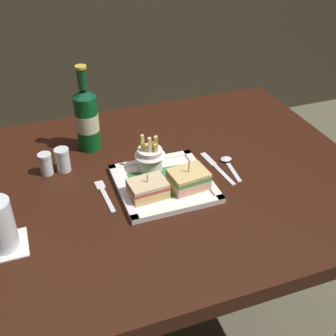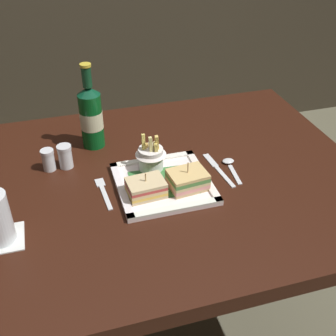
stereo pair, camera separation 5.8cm
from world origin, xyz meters
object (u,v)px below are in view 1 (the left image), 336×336
object	(u,v)px
water_glass	(0,228)
salt_shaker	(46,165)
square_plate	(164,184)
knife	(216,167)
pepper_shaker	(63,161)
beer_bottle	(87,118)
fork	(104,194)
sandwich_half_left	(148,188)
sandwich_half_right	(189,179)
spoon	(228,162)
dining_table	(172,210)
fries_cup	(150,155)

from	to	relation	value
water_glass	salt_shaker	size ratio (longest dim) A/B	1.96
square_plate	knife	world-z (taller)	square_plate
salt_shaker	pepper_shaker	world-z (taller)	pepper_shaker
beer_bottle	fork	size ratio (longest dim) A/B	1.87
sandwich_half_left	pepper_shaker	bearing A→B (deg)	132.51
pepper_shaker	knife	bearing A→B (deg)	-17.82
square_plate	sandwich_half_right	xyz separation A→B (m)	(0.06, -0.04, 0.03)
beer_bottle	square_plate	bearing A→B (deg)	-60.60
square_plate	sandwich_half_left	bearing A→B (deg)	-146.64
water_glass	square_plate	bearing A→B (deg)	13.11
spoon	knife	bearing A→B (deg)	-174.17
dining_table	fork	distance (m)	0.24
beer_bottle	water_glass	world-z (taller)	beer_bottle
square_plate	water_glass	xyz separation A→B (m)	(-0.42, -0.10, 0.05)
beer_bottle	water_glass	distance (m)	0.46
dining_table	square_plate	world-z (taller)	square_plate
sandwich_half_left	beer_bottle	world-z (taller)	beer_bottle
knife	salt_shaker	xyz separation A→B (m)	(-0.47, 0.14, 0.03)
fries_cup	square_plate	bearing A→B (deg)	-79.30
water_glass	spoon	size ratio (longest dim) A/B	1.01
beer_bottle	knife	world-z (taller)	beer_bottle
dining_table	spoon	bearing A→B (deg)	-2.13
dining_table	beer_bottle	bearing A→B (deg)	130.53
sandwich_half_left	fries_cup	bearing A→B (deg)	69.33
sandwich_half_right	salt_shaker	xyz separation A→B (m)	(-0.35, 0.21, -0.01)
fork	knife	xyz separation A→B (m)	(0.34, 0.02, -0.00)
dining_table	sandwich_half_right	distance (m)	0.19
fork	dining_table	bearing A→B (deg)	7.37
knife	fork	bearing A→B (deg)	-177.33
fries_cup	salt_shaker	bearing A→B (deg)	161.75
fries_cup	beer_bottle	size ratio (longest dim) A/B	0.43
fries_cup	water_glass	bearing A→B (deg)	-156.80
knife	spoon	distance (m)	0.04
sandwich_half_left	spoon	world-z (taller)	sandwich_half_left
square_plate	spoon	xyz separation A→B (m)	(0.21, 0.04, -0.00)
sandwich_half_right	spoon	xyz separation A→B (m)	(0.16, 0.08, -0.03)
square_plate	fries_cup	distance (m)	0.09
square_plate	salt_shaker	size ratio (longest dim) A/B	3.88
spoon	pepper_shaker	world-z (taller)	pepper_shaker
sandwich_half_left	water_glass	xyz separation A→B (m)	(-0.36, -0.06, 0.03)
knife	pepper_shaker	distance (m)	0.44
fries_cup	knife	world-z (taller)	fries_cup
salt_shaker	fries_cup	bearing A→B (deg)	-18.25
dining_table	water_glass	bearing A→B (deg)	-162.90
square_plate	spoon	distance (m)	0.22
square_plate	sandwich_half_right	size ratio (longest dim) A/B	2.36
sandwich_half_right	salt_shaker	world-z (taller)	sandwich_half_right
fries_cup	pepper_shaker	distance (m)	0.25
knife	pepper_shaker	bearing A→B (deg)	162.18
fries_cup	spoon	size ratio (longest dim) A/B	0.91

